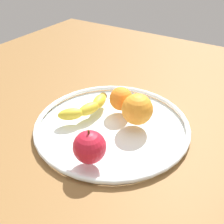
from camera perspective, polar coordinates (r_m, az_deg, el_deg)
The scene contains 6 objects.
ground_plane at distance 69.92cm, azimuth -0.00°, elevation -4.63°, with size 145.80×145.80×4.00cm, color brown.
fruit_bowl at distance 68.14cm, azimuth -0.00°, elevation -2.71°, with size 38.50×38.50×1.80cm.
banana at distance 70.63cm, azimuth -5.18°, elevation 0.96°, with size 16.24×8.05×3.00cm.
apple at distance 55.32cm, azimuth -4.72°, elevation -7.28°, with size 6.88×6.88×7.68cm.
orange_front_right at distance 65.66cm, azimuth 5.31°, elevation 0.56°, with size 7.64×7.64×7.64cm, color orange.
orange_back_left at distance 71.00cm, azimuth 1.92°, elevation 2.78°, with size 6.14×6.14×6.14cm, color orange.
Camera 1 is at (-46.19, -29.20, 41.62)cm, focal length 43.76 mm.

